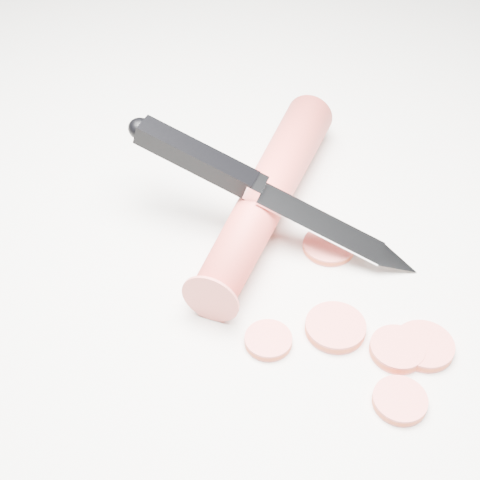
{
  "coord_description": "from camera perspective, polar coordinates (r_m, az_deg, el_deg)",
  "views": [
    {
      "loc": [
        -0.04,
        -0.35,
        0.35
      ],
      "look_at": [
        -0.05,
        -0.01,
        0.02
      ],
      "focal_mm": 50.0,
      "sensor_mm": 36.0,
      "label": 1
    }
  ],
  "objects": [
    {
      "name": "ground",
      "position": [
        0.5,
        5.57,
        -0.78
      ],
      "size": [
        2.4,
        2.4,
        0.0
      ],
      "primitive_type": "plane",
      "color": "beige",
      "rests_on": "ground"
    },
    {
      "name": "carrot_slice_3",
      "position": [
        0.45,
        15.42,
        -8.71
      ],
      "size": [
        0.04,
        0.04,
        0.01
      ],
      "primitive_type": "cylinder",
      "color": "#D8584E",
      "rests_on": "ground"
    },
    {
      "name": "carrot",
      "position": [
        0.51,
        2.39,
        4.01
      ],
      "size": [
        0.11,
        0.23,
        0.04
      ],
      "primitive_type": "cylinder",
      "rotation": [
        1.57,
        0.0,
        -0.33
      ],
      "color": "#DA3B34",
      "rests_on": "ground"
    },
    {
      "name": "carrot_slice_0",
      "position": [
        0.44,
        2.43,
        -8.55
      ],
      "size": [
        0.03,
        0.03,
        0.01
      ],
      "primitive_type": "cylinder",
      "color": "#D8584E",
      "rests_on": "ground"
    },
    {
      "name": "kitchen_knife",
      "position": [
        0.48,
        2.8,
        4.05
      ],
      "size": [
        0.22,
        0.1,
        0.08
      ],
      "primitive_type": null,
      "color": "silver",
      "rests_on": "ground"
    },
    {
      "name": "carrot_slice_5",
      "position": [
        0.5,
        7.59,
        -0.51
      ],
      "size": [
        0.04,
        0.04,
        0.01
      ],
      "primitive_type": "cylinder",
      "color": "#D8584E",
      "rests_on": "ground"
    },
    {
      "name": "carrot_slice_4",
      "position": [
        0.44,
        13.27,
        -9.06
      ],
      "size": [
        0.03,
        0.03,
        0.01
      ],
      "primitive_type": "cylinder",
      "color": "#D8584E",
      "rests_on": "ground"
    },
    {
      "name": "carrot_slice_2",
      "position": [
        0.45,
        8.14,
        -7.39
      ],
      "size": [
        0.04,
        0.04,
        0.01
      ],
      "primitive_type": "cylinder",
      "color": "#D8584E",
      "rests_on": "ground"
    },
    {
      "name": "carrot_slice_1",
      "position": [
        0.47,
        -1.66,
        -3.5
      ],
      "size": [
        0.03,
        0.03,
        0.01
      ],
      "primitive_type": "cylinder",
      "color": "#D8584E",
      "rests_on": "ground"
    },
    {
      "name": "carrot_slice_6",
      "position": [
        0.42,
        13.48,
        -13.18
      ],
      "size": [
        0.03,
        0.03,
        0.01
      ],
      "primitive_type": "cylinder",
      "color": "#D8584E",
      "rests_on": "ground"
    }
  ]
}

